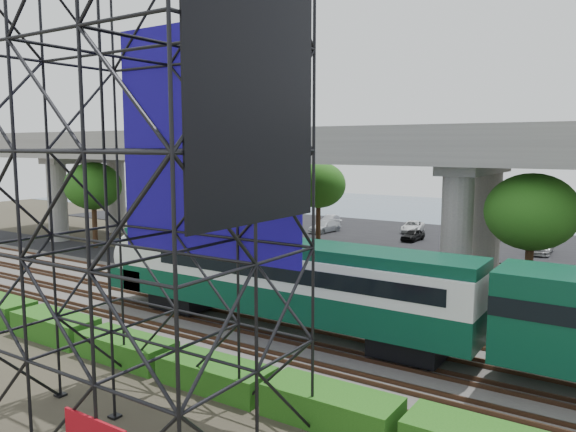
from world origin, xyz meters
The scene contains 13 objects.
ground centered at (0.00, 0.00, 0.00)m, with size 140.00×140.00×0.00m, color #474233.
ballast_bed centered at (0.00, 2.00, 0.10)m, with size 90.00×12.00×0.20m, color slate.
service_road centered at (0.00, 10.50, 0.04)m, with size 90.00×5.00×0.08m, color black.
parking_lot centered at (0.00, 34.00, 0.04)m, with size 90.00×18.00×0.08m, color black.
harbor_water centered at (0.00, 56.00, 0.01)m, with size 140.00×40.00×0.03m, color #43576E.
rail_tracks centered at (0.00, 2.00, 0.28)m, with size 90.00×9.52×0.16m.
commuter_train centered at (6.86, 2.00, 2.88)m, with size 29.30×3.06×4.30m.
overpass centered at (-0.92, 16.00, 8.21)m, with size 80.00×12.00×12.40m.
scaffold_tower centered at (6.21, -7.98, 7.47)m, with size 9.36×6.36×15.00m.
hedge_strip centered at (1.01, -4.30, 0.56)m, with size 34.60×1.80×1.20m.
trees centered at (-4.67, 16.17, 5.57)m, with size 40.94×16.94×7.69m.
suv centered at (-4.42, 10.27, 0.72)m, with size 2.11×4.58×1.27m, color black.
parked_cars centered at (2.65, 33.62, 0.69)m, with size 38.06×9.77×1.30m.
Camera 1 is at (19.49, -19.82, 9.17)m, focal length 35.00 mm.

